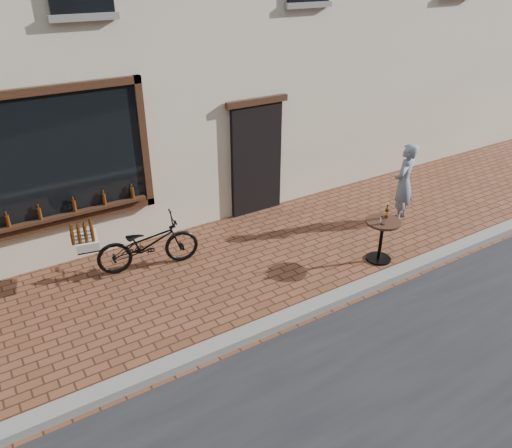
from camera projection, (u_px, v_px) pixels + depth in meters
ground at (272, 339)px, 6.80m from camera, size 90.00×90.00×0.00m
kerb at (264, 327)px, 6.93m from camera, size 90.00×0.25×0.12m
cargo_bicycle at (146, 244)px, 8.19m from camera, size 2.04×0.88×0.94m
bistro_table at (382, 232)px, 8.36m from camera, size 0.58×0.58×1.00m
pedestrian at (404, 183)px, 9.57m from camera, size 0.67×0.58×1.56m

